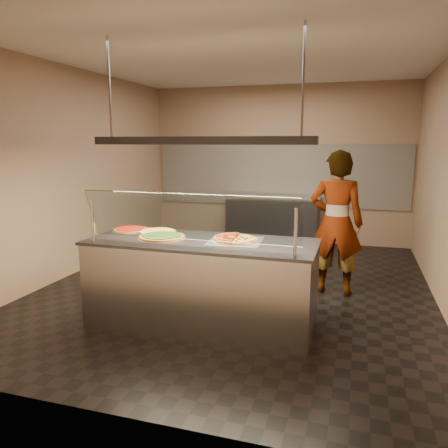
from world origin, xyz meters
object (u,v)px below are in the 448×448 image
(prep_table, at_px, (273,221))
(heat_lamp_housing, at_px, (200,141))
(half_pizza_sausage, at_px, (246,239))
(worker, at_px, (336,223))
(pizza_tomato, at_px, (131,229))
(sneeze_guard, at_px, (189,218))
(serving_counter, at_px, (202,283))
(pizza_cheese, at_px, (157,232))
(perforated_tray, at_px, (235,241))
(pizza_spinach, at_px, (162,236))
(pizza_spatula, at_px, (147,233))
(half_pizza_pepperoni, at_px, (225,237))

(prep_table, bearing_deg, heat_lamp_housing, -90.44)
(half_pizza_sausage, height_order, worker, worker)
(prep_table, bearing_deg, pizza_tomato, -105.17)
(sneeze_guard, distance_m, prep_table, 4.28)
(serving_counter, xyz_separation_m, sneeze_guard, (-0.00, -0.34, 0.76))
(serving_counter, xyz_separation_m, pizza_cheese, (-0.60, 0.21, 0.48))
(perforated_tray, bearing_deg, half_pizza_sausage, -1.13)
(pizza_tomato, height_order, heat_lamp_housing, heat_lamp_housing)
(pizza_spinach, distance_m, worker, 2.28)
(perforated_tray, relative_size, prep_table, 0.34)
(sneeze_guard, relative_size, pizza_tomato, 5.27)
(prep_table, height_order, heat_lamp_housing, heat_lamp_housing)
(sneeze_guard, distance_m, heat_lamp_housing, 0.80)
(worker, bearing_deg, pizza_spatula, 39.25)
(heat_lamp_housing, bearing_deg, worker, 48.74)
(prep_table, bearing_deg, sneeze_guard, -90.41)
(half_pizza_pepperoni, height_order, pizza_spatula, half_pizza_pepperoni)
(worker, relative_size, heat_lamp_housing, 0.80)
(worker, height_order, heat_lamp_housing, heat_lamp_housing)
(prep_table, distance_m, heat_lamp_housing, 4.14)
(pizza_spinach, bearing_deg, worker, 40.71)
(half_pizza_pepperoni, distance_m, heat_lamp_housing, 1.02)
(sneeze_guard, distance_m, half_pizza_pepperoni, 0.54)
(serving_counter, relative_size, half_pizza_pepperoni, 5.16)
(half_pizza_pepperoni, height_order, prep_table, half_pizza_pepperoni)
(pizza_cheese, relative_size, worker, 0.24)
(half_pizza_sausage, relative_size, pizza_tomato, 1.14)
(sneeze_guard, xyz_separation_m, pizza_spatula, (-0.65, 0.38, -0.27))
(pizza_spatula, xyz_separation_m, heat_lamp_housing, (0.65, -0.03, 0.99))
(perforated_tray, distance_m, half_pizza_pepperoni, 0.11)
(serving_counter, xyz_separation_m, worker, (1.29, 1.47, 0.46))
(serving_counter, height_order, worker, worker)
(half_pizza_pepperoni, xyz_separation_m, prep_table, (-0.21, 3.80, -0.50))
(worker, bearing_deg, sneeze_guard, 57.27)
(perforated_tray, relative_size, heat_lamp_housing, 0.25)
(pizza_tomato, bearing_deg, worker, 28.72)
(perforated_tray, height_order, half_pizza_pepperoni, half_pizza_pepperoni)
(serving_counter, bearing_deg, perforated_tray, 10.38)
(pizza_spinach, bearing_deg, heat_lamp_housing, 2.15)
(half_pizza_sausage, relative_size, pizza_spatula, 1.61)
(pizza_tomato, distance_m, worker, 2.56)
(perforated_tray, relative_size, pizza_tomato, 1.43)
(sneeze_guard, xyz_separation_m, pizza_cheese, (-0.60, 0.55, -0.28))
(heat_lamp_housing, bearing_deg, pizza_spatula, 176.98)
(half_pizza_pepperoni, bearing_deg, half_pizza_sausage, -0.42)
(serving_counter, relative_size, worker, 1.30)
(pizza_spatula, distance_m, heat_lamp_housing, 1.18)
(serving_counter, height_order, half_pizza_sausage, half_pizza_sausage)
(pizza_cheese, height_order, heat_lamp_housing, heat_lamp_housing)
(pizza_tomato, bearing_deg, sneeze_guard, -31.53)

